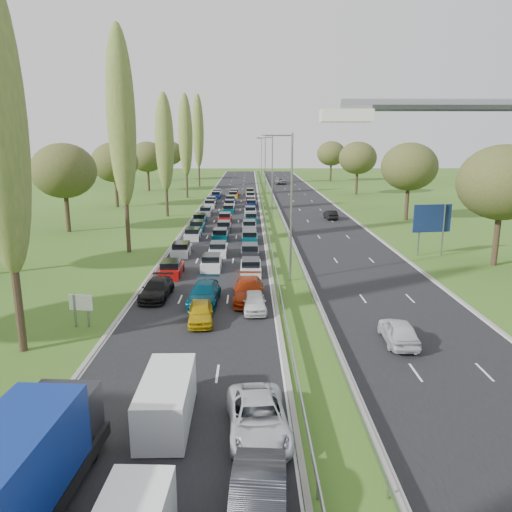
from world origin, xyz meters
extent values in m
plane|color=#36571B|center=(4.50, 80.00, 0.00)|extent=(260.00, 260.00, 0.00)
cube|color=black|center=(-2.25, 82.50, 0.00)|extent=(10.50, 215.00, 0.04)
cube|color=black|center=(11.25, 82.50, 0.00)|extent=(10.50, 215.00, 0.04)
cube|color=gray|center=(3.35, 82.50, 0.55)|extent=(0.06, 215.00, 0.32)
cube|color=gray|center=(5.65, 82.50, 0.55)|extent=(0.06, 215.00, 0.32)
cylinder|color=gray|center=(4.50, 43.00, 6.00)|extent=(0.18, 0.18, 12.00)
cylinder|color=gray|center=(4.50, 78.00, 6.00)|extent=(0.18, 0.18, 12.00)
cylinder|color=gray|center=(4.50, 113.00, 6.00)|extent=(0.18, 0.18, 12.00)
cylinder|color=gray|center=(4.50, 148.00, 6.00)|extent=(0.18, 0.18, 12.00)
cylinder|color=#2D2116|center=(-11.50, 29.00, 3.60)|extent=(0.44, 0.44, 7.20)
cylinder|color=#2D2116|center=(-11.50, 54.00, 3.96)|extent=(0.44, 0.44, 7.92)
ellipsoid|color=#55682C|center=(-11.50, 54.00, 13.64)|extent=(2.80, 2.80, 17.60)
cylinder|color=#2D2116|center=(-11.50, 79.00, 3.24)|extent=(0.44, 0.44, 6.48)
ellipsoid|color=#55682C|center=(-11.50, 79.00, 11.16)|extent=(2.80, 2.80, 14.40)
cylinder|color=#2D2116|center=(-11.50, 104.00, 3.60)|extent=(0.44, 0.44, 7.20)
ellipsoid|color=#55682C|center=(-11.50, 104.00, 12.40)|extent=(2.80, 2.80, 16.00)
cylinder|color=#2D2116|center=(-11.50, 129.00, 3.96)|extent=(0.44, 0.44, 7.92)
ellipsoid|color=#55682C|center=(-11.50, 129.00, 13.64)|extent=(2.80, 2.80, 17.60)
cylinder|color=#2D2116|center=(-22.00, 66.00, 2.42)|extent=(0.56, 0.56, 4.84)
ellipsoid|color=#38471E|center=(-22.00, 66.00, 7.70)|extent=(8.00, 8.00, 6.80)
cylinder|color=#2D2116|center=(-22.00, 90.00, 2.42)|extent=(0.56, 0.56, 4.84)
ellipsoid|color=#38471E|center=(-22.00, 90.00, 7.70)|extent=(8.00, 8.00, 6.80)
cylinder|color=#2D2116|center=(-22.00, 118.00, 2.42)|extent=(0.56, 0.56, 4.84)
ellipsoid|color=#38471E|center=(-22.00, 118.00, 7.70)|extent=(8.00, 8.00, 6.80)
cylinder|color=#2D2116|center=(-22.00, 150.00, 2.42)|extent=(0.56, 0.56, 4.84)
ellipsoid|color=#38471E|center=(-22.00, 150.00, 7.70)|extent=(8.00, 8.00, 6.80)
cylinder|color=#2D2116|center=(24.00, 48.00, 2.42)|extent=(0.56, 0.56, 4.84)
ellipsoid|color=#38471E|center=(24.00, 48.00, 7.70)|extent=(8.00, 8.00, 6.80)
cylinder|color=#2D2116|center=(24.00, 75.00, 2.42)|extent=(0.56, 0.56, 4.84)
ellipsoid|color=#38471E|center=(24.00, 75.00, 7.70)|extent=(8.00, 8.00, 6.80)
cylinder|color=#2D2116|center=(24.00, 110.00, 2.42)|extent=(0.56, 0.56, 4.84)
ellipsoid|color=#38471E|center=(24.00, 110.00, 7.70)|extent=(8.00, 8.00, 6.80)
cylinder|color=#2D2116|center=(24.00, 145.00, 2.42)|extent=(0.56, 0.56, 4.84)
ellipsoid|color=#38471E|center=(24.00, 145.00, 7.70)|extent=(8.00, 8.00, 6.80)
cube|color=#A50C0A|center=(-5.64, 44.69, 0.44)|extent=(1.75, 4.00, 0.80)
cube|color=#B2B7BC|center=(-5.81, 52.53, 0.44)|extent=(1.75, 4.00, 0.80)
cube|color=#B2B7BC|center=(-5.57, 60.89, 0.44)|extent=(1.75, 4.00, 0.80)
cube|color=#053F4C|center=(-5.63, 66.47, 0.44)|extent=(1.75, 4.00, 0.80)
cube|color=#053F4C|center=(-5.93, 72.68, 0.44)|extent=(1.75, 4.00, 0.80)
cube|color=slate|center=(-5.71, 80.04, 0.44)|extent=(1.75, 4.00, 0.80)
cube|color=#B2B7BC|center=(-5.74, 89.14, 0.44)|extent=(1.75, 4.00, 0.80)
cube|color=black|center=(-5.89, 94.03, 0.44)|extent=(1.75, 4.00, 0.80)
cube|color=navy|center=(-5.60, 103.39, 0.44)|extent=(1.75, 4.00, 0.80)
cube|color=#B2B7BC|center=(-5.70, 107.83, 0.44)|extent=(1.75, 4.00, 0.80)
cube|color=silver|center=(-2.34, 47.01, 0.44)|extent=(1.75, 4.00, 0.80)
cube|color=silver|center=(-2.07, 52.59, 0.44)|extent=(1.75, 4.00, 0.80)
cube|color=#053F4C|center=(-2.32, 60.42, 0.44)|extent=(1.75, 4.00, 0.80)
cube|color=black|center=(-2.17, 66.04, 0.44)|extent=(1.75, 4.00, 0.80)
cube|color=#A50C0A|center=(-2.40, 73.45, 0.44)|extent=(1.75, 4.00, 0.80)
cube|color=#053F4C|center=(-2.26, 82.32, 0.44)|extent=(1.75, 4.00, 0.80)
cube|color=silver|center=(-2.35, 89.24, 0.44)|extent=(1.75, 4.00, 0.80)
cube|color=navy|center=(-2.43, 95.76, 0.44)|extent=(1.75, 4.00, 0.80)
cube|color=#BF990C|center=(-2.19, 103.39, 0.44)|extent=(1.75, 4.00, 0.80)
cube|color=#A50C0A|center=(-2.10, 108.35, 0.44)|extent=(1.75, 4.00, 0.80)
cube|color=silver|center=(1.22, 45.18, 0.44)|extent=(1.75, 4.00, 0.80)
cube|color=black|center=(1.15, 51.62, 0.44)|extent=(1.75, 4.00, 0.80)
cube|color=#053F4C|center=(1.12, 58.91, 0.44)|extent=(1.75, 4.00, 0.80)
cube|color=slate|center=(1.07, 66.55, 0.44)|extent=(1.75, 4.00, 0.80)
cube|color=#053F4C|center=(1.32, 73.43, 0.44)|extent=(1.75, 4.00, 0.80)
cube|color=silver|center=(1.23, 80.26, 0.44)|extent=(1.75, 4.00, 0.80)
cube|color=navy|center=(1.39, 89.32, 0.44)|extent=(1.75, 4.00, 0.80)
cube|color=#590F14|center=(1.24, 93.94, 0.44)|extent=(1.75, 4.00, 0.80)
cube|color=silver|center=(1.28, 101.93, 0.44)|extent=(1.75, 4.00, 0.80)
cube|color=#BF990C|center=(1.20, 109.92, 0.44)|extent=(1.75, 4.00, 0.80)
imported|color=black|center=(-5.76, 38.35, 0.71)|extent=(2.20, 4.86, 1.38)
imported|color=#05374B|center=(-2.13, 37.09, 0.76)|extent=(2.30, 5.17, 1.47)
imported|color=#B8960C|center=(-2.02, 33.23, 0.69)|extent=(1.87, 4.02, 1.33)
imported|color=#222227|center=(1.37, 15.76, 0.82)|extent=(1.98, 4.94, 1.60)
imported|color=silver|center=(1.45, 20.71, 0.73)|extent=(2.74, 5.26, 1.42)
imported|color=#952709|center=(1.05, 37.65, 0.80)|extent=(2.24, 5.41, 1.57)
imported|color=silver|center=(1.45, 35.44, 0.68)|extent=(1.71, 3.93, 1.32)
imported|color=silver|center=(9.70, 29.78, 0.74)|extent=(1.86, 4.29, 1.44)
imported|color=black|center=(13.09, 75.91, 0.69)|extent=(1.67, 4.14, 1.34)
imported|color=gray|center=(9.32, 135.78, 0.82)|extent=(2.80, 5.84, 1.61)
cube|color=black|center=(-5.66, 16.01, 0.72)|extent=(2.26, 8.49, 0.50)
cube|color=navy|center=(-5.66, 14.98, 2.41)|extent=(2.36, 6.41, 2.38)
cube|color=black|center=(-5.66, 19.22, 1.57)|extent=(2.30, 2.08, 2.20)
cylinder|color=black|center=(-5.66, 19.06, 0.52)|extent=(1.98, 1.00, 1.00)
cube|color=black|center=(-2.14, 15.91, 0.90)|extent=(1.82, 0.74, 1.49)
cube|color=silver|center=(-2.29, 21.57, 1.04)|extent=(1.95, 4.88, 1.95)
cube|color=black|center=(-2.29, 23.72, 0.95)|extent=(1.90, 0.78, 1.56)
cylinder|color=black|center=(-3.12, 23.13, 0.35)|extent=(0.24, 0.66, 0.66)
cylinder|color=black|center=(-1.46, 20.01, 0.35)|extent=(0.24, 0.66, 0.66)
cylinder|color=gray|center=(-9.80, 32.62, 1.05)|extent=(0.16, 0.16, 2.10)
cylinder|color=gray|center=(-9.00, 32.62, 1.05)|extent=(0.16, 0.16, 2.10)
cube|color=white|center=(-9.40, 32.62, 1.60)|extent=(1.50, 0.32, 1.00)
cylinder|color=gray|center=(18.20, 52.11, 2.60)|extent=(0.16, 0.16, 5.20)
cylinder|color=gray|center=(20.60, 52.11, 2.60)|extent=(0.16, 0.16, 5.20)
cube|color=navy|center=(19.40, 52.11, 3.80)|extent=(3.97, 0.67, 2.80)
camera|label=1|loc=(1.16, 2.96, 11.47)|focal=35.00mm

